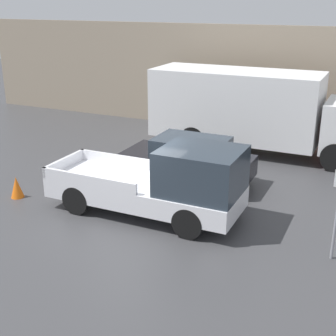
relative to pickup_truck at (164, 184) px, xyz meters
name	(u,v)px	position (x,y,z in m)	size (l,w,h in m)	color
ground_plane	(129,218)	(-0.85, -0.50, -1.00)	(60.00, 60.00, 0.00)	#3D3D3F
building_wall	(240,79)	(-0.85, 9.75, 1.36)	(28.00, 0.15, 4.72)	gray
pickup_truck	(164,184)	(0.00, 0.00, 0.00)	(5.50, 1.98, 2.13)	silver
car	(189,160)	(-0.43, 2.75, -0.22)	(4.25, 1.87, 1.51)	black
delivery_truck	(253,108)	(0.53, 6.96, 0.72)	(8.62, 2.49, 3.15)	white
newspaper_box	(327,130)	(3.12, 9.43, -0.47)	(0.45, 0.40, 1.06)	red
traffic_cone	(17,187)	(-4.69, -0.69, -0.67)	(0.40, 0.40, 0.66)	orange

